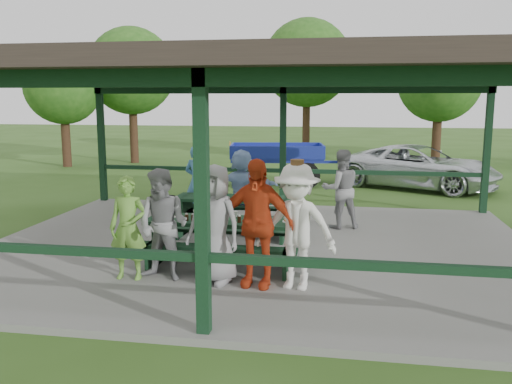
% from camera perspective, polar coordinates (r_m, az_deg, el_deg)
% --- Properties ---
extents(ground, '(90.00, 90.00, 0.00)m').
position_cam_1_polar(ground, '(10.07, 0.20, -6.21)').
color(ground, '#2F4F18').
rests_on(ground, ground).
extents(concrete_slab, '(10.00, 8.00, 0.10)m').
position_cam_1_polar(concrete_slab, '(10.06, 0.20, -5.93)').
color(concrete_slab, slate).
rests_on(concrete_slab, ground).
extents(pavilion_structure, '(10.60, 8.60, 3.24)m').
position_cam_1_polar(pavilion_structure, '(9.69, 0.21, 12.11)').
color(pavilion_structure, black).
rests_on(pavilion_structure, concrete_slab).
extents(picnic_table_near, '(2.51, 1.39, 0.75)m').
position_cam_1_polar(picnic_table_near, '(8.85, -3.39, -4.64)').
color(picnic_table_near, black).
rests_on(picnic_table_near, concrete_slab).
extents(picnic_table_far, '(2.38, 1.39, 0.75)m').
position_cam_1_polar(picnic_table_far, '(10.80, -2.20, -2.00)').
color(picnic_table_far, black).
rests_on(picnic_table_far, concrete_slab).
extents(table_setting, '(2.20, 0.45, 0.10)m').
position_cam_1_polar(table_setting, '(8.80, -3.17, -2.64)').
color(table_setting, white).
rests_on(table_setting, picnic_table_near).
extents(contestant_green, '(0.59, 0.41, 1.56)m').
position_cam_1_polar(contestant_green, '(8.29, -13.30, -3.71)').
color(contestant_green, '#639C37').
rests_on(contestant_green, concrete_slab).
extents(contestant_grey_left, '(0.92, 0.77, 1.67)m').
position_cam_1_polar(contestant_grey_left, '(8.13, -9.74, -3.43)').
color(contestant_grey_left, gray).
rests_on(contestant_grey_left, concrete_slab).
extents(contestant_grey_mid, '(0.98, 0.79, 1.75)m').
position_cam_1_polar(contestant_grey_mid, '(7.91, -4.43, -3.38)').
color(contestant_grey_mid, gray).
rests_on(contestant_grey_mid, concrete_slab).
extents(contestant_red, '(1.14, 0.60, 1.85)m').
position_cam_1_polar(contestant_red, '(7.74, 0.01, -3.28)').
color(contestant_red, '#C23A17').
rests_on(contestant_red, concrete_slab).
extents(contestant_white_fedora, '(1.27, 0.88, 1.85)m').
position_cam_1_polar(contestant_white_fedora, '(7.65, 4.28, -3.65)').
color(contestant_white_fedora, white).
rests_on(contestant_white_fedora, concrete_slab).
extents(spectator_lblue, '(1.55, 0.60, 1.63)m').
position_cam_1_polar(spectator_lblue, '(11.52, -1.47, 0.50)').
color(spectator_lblue, '#88A7D2').
rests_on(spectator_lblue, concrete_slab).
extents(spectator_blue, '(0.68, 0.53, 1.65)m').
position_cam_1_polar(spectator_blue, '(12.32, -6.21, 1.10)').
color(spectator_blue, teal).
rests_on(spectator_blue, concrete_slab).
extents(spectator_grey, '(0.95, 0.83, 1.65)m').
position_cam_1_polar(spectator_grey, '(11.39, 8.91, 0.32)').
color(spectator_grey, gray).
rests_on(spectator_grey, concrete_slab).
extents(pickup_truck, '(5.33, 4.16, 1.35)m').
position_cam_1_polar(pickup_truck, '(17.65, 16.78, 2.54)').
color(pickup_truck, silver).
rests_on(pickup_truck, ground).
extents(farm_trailer, '(4.09, 2.14, 1.42)m').
position_cam_1_polar(farm_trailer, '(17.74, 2.23, 3.08)').
color(farm_trailer, navy).
rests_on(farm_trailer, ground).
extents(tree_far_left, '(3.71, 3.71, 5.80)m').
position_cam_1_polar(tree_far_left, '(24.28, -12.98, 12.28)').
color(tree_far_left, '#321F14').
rests_on(tree_far_left, ground).
extents(tree_left, '(4.19, 4.19, 6.55)m').
position_cam_1_polar(tree_left, '(26.62, 5.40, 13.34)').
color(tree_left, '#321F14').
rests_on(tree_left, ground).
extents(tree_mid, '(3.28, 3.28, 5.13)m').
position_cam_1_polar(tree_mid, '(23.02, 18.77, 11.02)').
color(tree_mid, '#321F14').
rests_on(tree_mid, ground).
extents(tree_edge_left, '(3.08, 3.08, 4.82)m').
position_cam_1_polar(tree_edge_left, '(23.61, -19.66, 10.41)').
color(tree_edge_left, '#321F14').
rests_on(tree_edge_left, ground).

